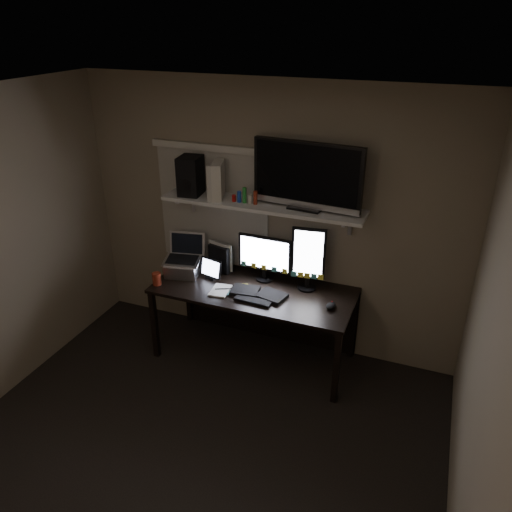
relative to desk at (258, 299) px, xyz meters
The scene contains 21 objects.
floor 1.64m from the desk, 90.00° to the right, with size 3.60×3.60×0.00m, color black.
ceiling 2.49m from the desk, 90.00° to the right, with size 3.60×3.60×0.00m, color silver.
back_wall 0.74m from the desk, 90.00° to the left, with size 3.60×3.60×0.00m, color #81745C.
right_wall 2.47m from the desk, 40.70° to the right, with size 3.60×3.60×0.00m, color #81745C.
window_blinds 0.96m from the desk, 156.69° to the left, with size 1.10×0.02×1.10m, color #BCB6A9.
desk is the anchor object (origin of this frame).
wall_shelf 0.91m from the desk, 90.00° to the left, with size 1.80×0.35×0.03m, color silver.
monitor_landscape 0.41m from the desk, 69.26° to the left, with size 0.50×0.05×0.44m, color black.
monitor_portrait 0.65m from the desk, ahead, with size 0.30×0.06×0.60m, color black.
keyboard 0.29m from the desk, 69.29° to the right, with size 0.50×0.20×0.03m, color black.
mouse 0.77m from the desk, 14.09° to the right, with size 0.08×0.12×0.04m, color black.
notepad 0.41m from the desk, 135.21° to the right, with size 0.16×0.22×0.01m, color silver.
tablet 0.52m from the desk, behind, with size 0.23×0.10×0.20m, color black.
file_sorter 0.54m from the desk, 166.38° to the left, with size 0.22×0.10×0.28m, color black.
laptop 0.82m from the desk, behind, with size 0.34×0.28×0.38m, color silver.
cup 0.95m from the desk, 157.05° to the right, with size 0.08×0.08×0.11m, color maroon.
sticky_notes 0.33m from the desk, 138.02° to the right, with size 0.33×0.24×0.00m, color #FDF344, non-canonical shape.
tv 1.27m from the desk, 11.95° to the left, with size 0.93×0.17×0.56m, color black.
game_console 1.16m from the desk, 169.83° to the left, with size 0.08×0.27×0.32m, color #BAB6A8.
speaker 1.29m from the desk, behind, with size 0.19×0.23×0.35m, color black.
bottles 1.01m from the desk, 169.94° to the left, with size 0.21×0.05×0.14m, color #A50F0C, non-canonical shape.
Camera 1 is at (1.43, -2.18, 2.96)m, focal length 35.00 mm.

